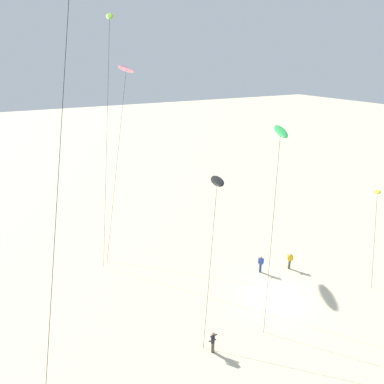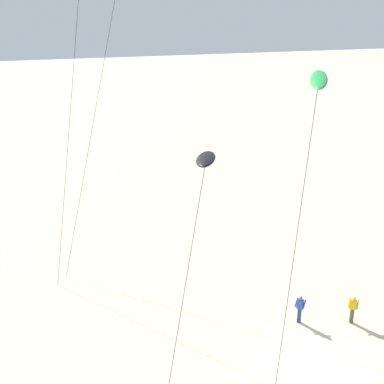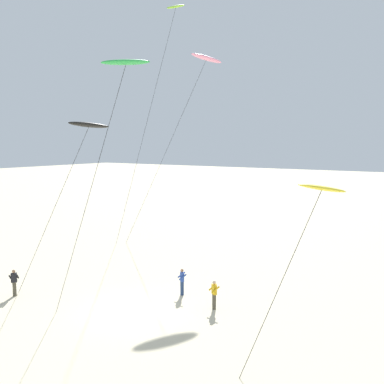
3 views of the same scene
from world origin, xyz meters
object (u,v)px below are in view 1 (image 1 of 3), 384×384
(kite_black, at_px, (217,182))
(kite_flyer_nearest, at_px, (261,264))
(kite_green, at_px, (281,133))
(kite_flyer_furthest, at_px, (213,342))
(kite_flyer_middle, at_px, (290,260))
(kite_pink, at_px, (126,70))
(kite_yellow, at_px, (377,193))
(kite_lime, at_px, (109,22))

(kite_black, relative_size, kite_flyer_nearest, 6.51)
(kite_green, distance_m, kite_flyer_furthest, 14.84)
(kite_flyer_nearest, distance_m, kite_flyer_middle, 2.90)
(kite_pink, xyz_separation_m, kite_flyer_furthest, (-1.59, -20.30, -16.54))
(kite_pink, bearing_deg, kite_yellow, -48.02)
(kite_green, distance_m, kite_lime, 18.31)
(kite_yellow, xyz_separation_m, kite_flyer_nearest, (-9.36, 3.69, -6.62))
(kite_lime, relative_size, kite_flyer_furthest, 13.43)
(kite_black, bearing_deg, kite_lime, 101.94)
(kite_flyer_middle, bearing_deg, kite_black, -174.62)
(kite_black, distance_m, kite_flyer_furthest, 10.78)
(kite_green, bearing_deg, kite_yellow, -4.33)
(kite_flyer_nearest, height_order, kite_flyer_furthest, same)
(kite_black, distance_m, kite_flyer_middle, 13.11)
(kite_lime, bearing_deg, kite_green, -64.31)
(kite_pink, relative_size, kite_flyer_nearest, 10.83)
(kite_pink, height_order, kite_flyer_nearest, kite_pink)
(kite_yellow, bearing_deg, kite_green, 175.67)
(kite_black, relative_size, kite_green, 0.77)
(kite_black, distance_m, kite_flyer_nearest, 11.51)
(kite_yellow, bearing_deg, kite_pink, 131.98)
(kite_black, relative_size, kite_pink, 0.60)
(kite_black, relative_size, kite_flyer_middle, 6.51)
(kite_black, relative_size, kite_yellow, 1.38)
(kite_flyer_nearest, distance_m, kite_flyer_furthest, 10.38)
(kite_yellow, bearing_deg, kite_lime, 139.29)
(kite_green, distance_m, kite_yellow, 12.80)
(kite_yellow, height_order, kite_flyer_middle, kite_yellow)
(kite_flyer_nearest, bearing_deg, kite_flyer_middle, -16.78)
(kite_flyer_middle, bearing_deg, kite_flyer_furthest, -156.65)
(kite_black, xyz_separation_m, kite_pink, (-0.97, 16.21, 6.91))
(kite_green, xyz_separation_m, kite_yellow, (11.16, -0.84, -6.23))
(kite_lime, height_order, kite_pink, kite_lime)
(kite_yellow, xyz_separation_m, kite_flyer_middle, (-6.58, 2.85, -6.62))
(kite_black, height_order, kite_yellow, kite_black)
(kite_black, bearing_deg, kite_flyer_nearest, 15.37)
(kite_black, xyz_separation_m, kite_flyer_middle, (8.85, 0.83, -9.63))
(kite_flyer_furthest, bearing_deg, kite_lime, 91.14)
(kite_flyer_middle, bearing_deg, kite_flyer_nearest, 163.22)
(kite_flyer_furthest, bearing_deg, kite_green, 23.12)
(kite_flyer_middle, bearing_deg, kite_lime, 132.29)
(kite_yellow, bearing_deg, kite_flyer_furthest, -173.43)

